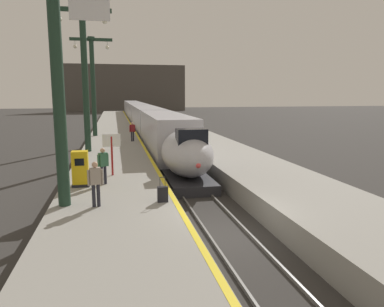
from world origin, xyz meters
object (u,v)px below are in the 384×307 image
Objects in this scene: station_column_near at (58,58)px; rolling_suitcase at (163,194)px; passenger_near_edge at (95,180)px; passenger_far_waiting at (103,163)px; station_column_far at (93,77)px; station_column_mid at (84,67)px; passenger_mid_platform at (132,130)px; departure_info_board at (112,146)px; highspeed_train_main at (142,116)px; ticket_machine_yellow at (80,170)px.

station_column_near is 6.22m from rolling_suitcase.
passenger_far_waiting is at bearing 86.93° from passenger_near_edge.
passenger_near_edge is (1.17, -23.97, -4.73)m from station_column_far.
station_column_far is at bearing 93.76° from passenger_far_waiting.
station_column_mid is 1.05× the size of station_column_far.
rolling_suitcase is (0.20, -18.73, -0.69)m from passenger_mid_platform.
station_column_far is 19.25m from departure_info_board.
departure_info_board is (-1.90, 5.18, 1.20)m from rolling_suitcase.
station_column_near is 5.16× the size of passenger_far_waiting.
station_column_far is at bearing 90.14° from station_column_near.
station_column_mid is at bearing -102.51° from highspeed_train_main.
departure_info_board reaches higher than passenger_near_edge.
passenger_mid_platform reaches higher than rolling_suitcase.
station_column_far reaches higher than passenger_far_waiting.
highspeed_train_main reaches higher than rolling_suitcase.
passenger_far_waiting is at bearing -101.89° from departure_info_board.
passenger_mid_platform is (2.27, 18.81, 0.00)m from passenger_near_edge.
departure_info_board is (1.74, -18.71, -4.21)m from station_column_far.
station_column_near reaches higher than highspeed_train_main.
passenger_mid_platform is 1.06× the size of ticket_machine_yellow.
station_column_mid is 14.61m from passenger_near_edge.
highspeed_train_main is at bearing 81.66° from station_column_near.
passenger_mid_platform is (3.39, 18.37, -4.38)m from station_column_near.
passenger_near_edge and passenger_mid_platform have the same top height.
highspeed_train_main is 76.11× the size of rolling_suitcase.
passenger_near_edge is at bearing -85.11° from station_column_mid.
station_column_near is at bearing -100.44° from passenger_mid_platform.
ticket_machine_yellow is at bearing -101.27° from passenger_mid_platform.
departure_info_board is at bearing 110.15° from rolling_suitcase.
passenger_mid_platform is 1.00× the size of passenger_far_waiting.
station_column_mid reaches higher than highspeed_train_main.
ticket_machine_yellow is at bearing -98.53° from highspeed_train_main.
station_column_mid is 7.95m from passenger_mid_platform.
station_column_near is 4.11× the size of departure_info_board.
departure_info_board is at bearing -78.30° from station_column_mid.
passenger_near_edge is 18.94m from passenger_mid_platform.
station_column_far is 24.46m from passenger_near_edge.
ticket_machine_yellow is (0.35, -10.39, -5.25)m from station_column_mid.
station_column_mid is at bearing -123.89° from passenger_mid_platform.
station_column_mid is 5.96× the size of passenger_near_edge.
station_column_far reaches higher than rolling_suitcase.
station_column_far is 21.14m from passenger_far_waiting.
rolling_suitcase is at bearing -44.22° from ticket_machine_yellow.
ticket_machine_yellow is at bearing 84.17° from station_column_near.
departure_info_board is (1.39, 1.98, 0.77)m from ticket_machine_yellow.
highspeed_train_main reaches higher than ticket_machine_yellow.
station_column_mid is 5.96× the size of passenger_far_waiting.
station_column_near reaches higher than passenger_mid_platform.
station_column_far reaches higher than ticket_machine_yellow.
passenger_mid_platform is (-2.46, -21.47, 0.06)m from highspeed_train_main.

